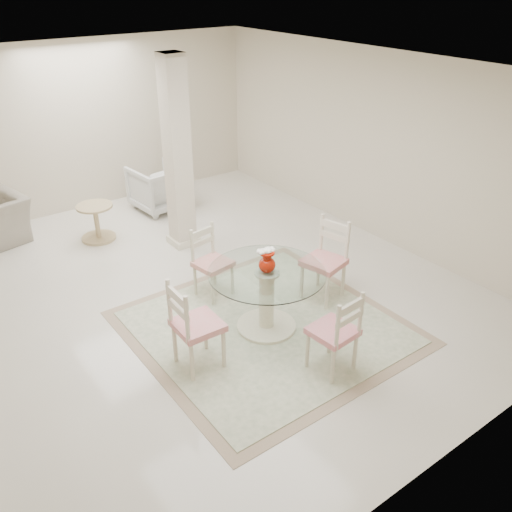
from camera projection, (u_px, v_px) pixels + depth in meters
ground at (200, 290)px, 6.91m from camera, size 7.00×7.00×0.00m
room_shell at (192, 149)px, 6.03m from camera, size 6.02×7.02×2.71m
column at (177, 155)px, 7.45m from camera, size 0.30×0.30×2.70m
area_rug at (266, 327)px, 6.19m from camera, size 2.83×2.83×0.02m
dining_table at (267, 300)px, 6.02m from camera, size 1.29×1.29×0.74m
red_vase at (267, 261)px, 5.78m from camera, size 0.21×0.19×0.28m
dining_chair_east at (327, 254)px, 6.53m from camera, size 0.55×0.55×1.12m
dining_chair_north at (209, 257)px, 6.60m from camera, size 0.46×0.46×1.00m
dining_chair_west at (191, 320)px, 5.32m from camera, size 0.46×0.46×1.11m
dining_chair_south at (338, 328)px, 5.28m from camera, size 0.45×0.45×1.03m
armchair_white at (159, 187)px, 9.07m from camera, size 0.88×0.90×0.76m
side_table at (97, 224)px, 8.09m from camera, size 0.53×0.53×0.55m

